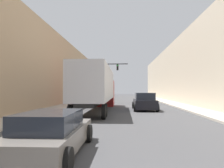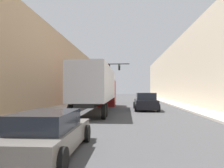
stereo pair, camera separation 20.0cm
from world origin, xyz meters
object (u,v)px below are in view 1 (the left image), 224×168
at_px(sedan_car, 52,133).
at_px(semi_truck, 98,87).
at_px(suv_car, 144,102).
at_px(traffic_signal_gantry, 98,74).

bearing_deg(sedan_car, semi_truck, 90.94).
distance_m(sedan_car, suv_car, 15.34).
xyz_separation_m(sedan_car, traffic_signal_gantry, (-1.66, 26.70, 3.83)).
distance_m(suv_car, traffic_signal_gantry, 13.84).
distance_m(semi_truck, sedan_car, 14.07).
xyz_separation_m(semi_truck, sedan_car, (0.23, -13.98, -1.58)).
relative_size(semi_truck, suv_car, 3.12).
xyz_separation_m(semi_truck, traffic_signal_gantry, (-1.43, 12.73, 2.25)).
bearing_deg(suv_car, sedan_car, -106.11).
bearing_deg(suv_car, traffic_signal_gantry, 116.32).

